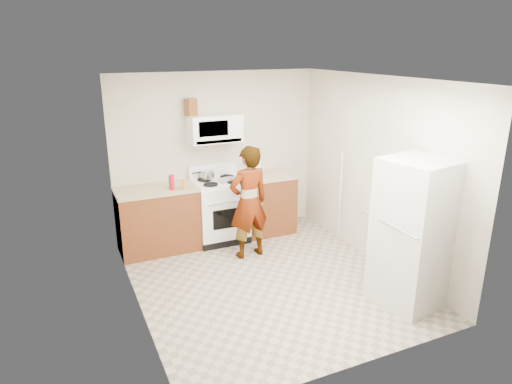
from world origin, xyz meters
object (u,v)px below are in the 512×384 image
gas_range (220,209)px  saucepan (207,174)px  microwave (215,128)px  person (249,202)px  fridge (413,233)px  kettle (257,168)px

gas_range → saucepan: gas_range is taller
microwave → person: size_ratio=0.48×
microwave → person: (0.17, -0.84, -0.90)m
gas_range → fridge: (1.37, -2.57, 0.36)m
microwave → fridge: bearing=-63.1°
person → saucepan: bearing=-76.1°
microwave → person: 1.24m
gas_range → kettle: size_ratio=6.66×
kettle → saucepan: (-0.82, 0.02, -0.01)m
saucepan → microwave: bearing=-12.8°
person → kettle: person is taller
microwave → person: microwave is taller
microwave → kettle: size_ratio=4.48×
kettle → saucepan: bearing=-165.1°
person → fridge: size_ratio=0.94×
gas_range → microwave: bearing=90.0°
fridge → microwave: bearing=106.2°
person → saucepan: (-0.30, 0.87, 0.22)m
kettle → saucepan: kettle is taller
microwave → fridge: microwave is taller
gas_range → person: (0.17, -0.71, 0.31)m
microwave → saucepan: microwave is taller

